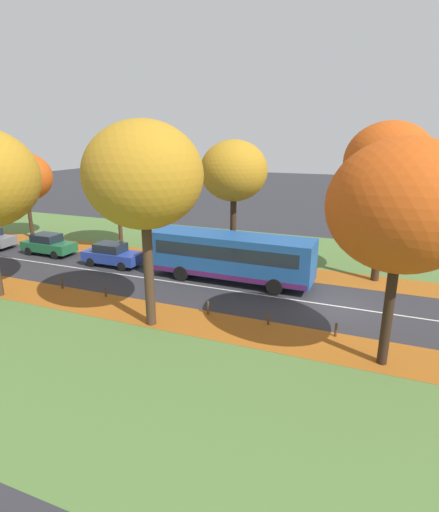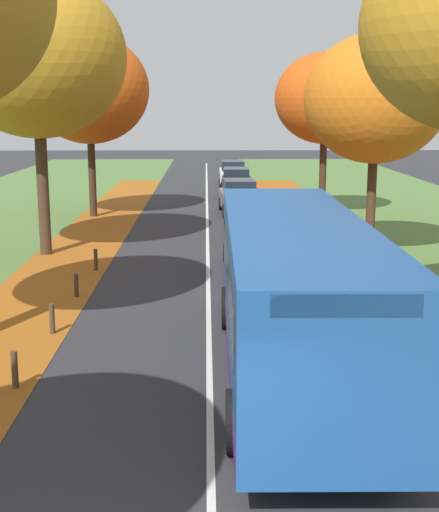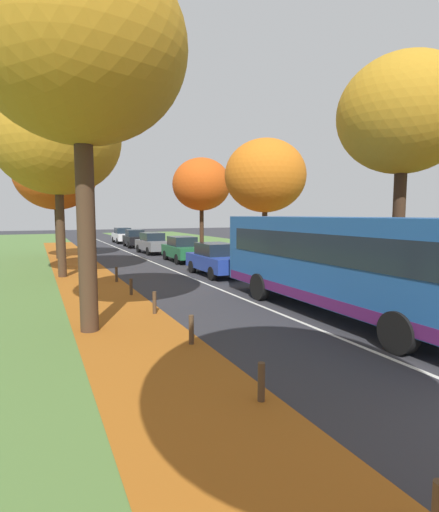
{
  "view_description": "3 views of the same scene",
  "coord_description": "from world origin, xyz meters",
  "px_view_note": "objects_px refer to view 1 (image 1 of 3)",
  "views": [
    {
      "loc": [
        -20.83,
        -1.36,
        8.81
      ],
      "look_at": [
        -0.17,
        6.93,
        2.12
      ],
      "focal_mm": 28.0,
      "sensor_mm": 36.0,
      "label": 1
    },
    {
      "loc": [
        -0.05,
        -6.05,
        5.01
      ],
      "look_at": [
        0.25,
        9.83,
        1.7
      ],
      "focal_mm": 50.0,
      "sensor_mm": 36.0,
      "label": 2
    },
    {
      "loc": [
        -6.78,
        -2.38,
        3.07
      ],
      "look_at": [
        -0.3,
        11.62,
        1.45
      ],
      "focal_mm": 28.0,
      "sensor_mm": 36.0,
      "label": 3
    }
  ],
  "objects_px": {
    "bollard_fifth": "(105,291)",
    "tree_right_far": "(25,177)",
    "car_blue_lead": "(112,254)",
    "bollard_second": "(268,318)",
    "bollard_third": "(208,308)",
    "tree_left_near": "(144,176)",
    "bollard_fourth": "(154,299)",
    "tree_right_nearest": "(388,162)",
    "tree_right_mid": "(117,183)",
    "bollard_sixth": "(62,283)",
    "tree_right_near": "(234,171)",
    "bus": "(230,255)",
    "tree_left_nearest": "(402,206)",
    "car_green_following": "(48,244)",
    "bollard_nearest": "(336,330)"
  },
  "relations": [
    {
      "from": "tree_right_far",
      "to": "bollard_sixth",
      "type": "height_order",
      "value": "tree_right_far"
    },
    {
      "from": "tree_left_nearest",
      "to": "car_green_following",
      "type": "height_order",
      "value": "tree_left_nearest"
    },
    {
      "from": "tree_right_near",
      "to": "bollard_fourth",
      "type": "xyz_separation_m",
      "value": [
        -8.73,
        1.37,
        -6.18
      ]
    },
    {
      "from": "bollard_sixth",
      "to": "bus",
      "type": "relative_size",
      "value": 0.07
    },
    {
      "from": "bollard_sixth",
      "to": "car_green_following",
      "type": "bearing_deg",
      "value": 49.12
    },
    {
      "from": "tree_left_near",
      "to": "tree_right_far",
      "type": "distance_m",
      "value": 22.12
    },
    {
      "from": "tree_left_near",
      "to": "tree_right_far",
      "type": "bearing_deg",
      "value": 59.98
    },
    {
      "from": "tree_right_nearest",
      "to": "bollard_sixth",
      "type": "height_order",
      "value": "tree_right_nearest"
    },
    {
      "from": "car_blue_lead",
      "to": "bollard_second",
      "type": "bearing_deg",
      "value": -111.18
    },
    {
      "from": "tree_left_nearest",
      "to": "tree_right_nearest",
      "type": "relative_size",
      "value": 0.91
    },
    {
      "from": "tree_right_nearest",
      "to": "tree_right_mid",
      "type": "xyz_separation_m",
      "value": [
        0.46,
        19.56,
        -2.07
      ]
    },
    {
      "from": "car_blue_lead",
      "to": "tree_left_nearest",
      "type": "bearing_deg",
      "value": -110.17
    },
    {
      "from": "tree_right_nearest",
      "to": "bollard_sixth",
      "type": "relative_size",
      "value": 14.08
    },
    {
      "from": "tree_left_near",
      "to": "bollard_second",
      "type": "bearing_deg",
      "value": -68.87
    },
    {
      "from": "bollard_fourth",
      "to": "tree_left_near",
      "type": "bearing_deg",
      "value": -152.69
    },
    {
      "from": "bus",
      "to": "car_blue_lead",
      "type": "distance_m",
      "value": 8.88
    },
    {
      "from": "tree_right_far",
      "to": "bus",
      "type": "height_order",
      "value": "tree_right_far"
    },
    {
      "from": "tree_left_near",
      "to": "tree_right_near",
      "type": "xyz_separation_m",
      "value": [
        10.78,
        -0.31,
        -0.61
      ]
    },
    {
      "from": "tree_left_nearest",
      "to": "tree_right_far",
      "type": "height_order",
      "value": "tree_left_nearest"
    },
    {
      "from": "bollard_fifth",
      "to": "tree_right_nearest",
      "type": "bearing_deg",
      "value": -58.68
    },
    {
      "from": "tree_right_mid",
      "to": "bollard_sixth",
      "type": "relative_size",
      "value": 10.78
    },
    {
      "from": "tree_left_near",
      "to": "bollard_third",
      "type": "height_order",
      "value": "tree_left_near"
    },
    {
      "from": "bus",
      "to": "tree_left_nearest",
      "type": "bearing_deg",
      "value": -126.78
    },
    {
      "from": "bollard_third",
      "to": "car_blue_lead",
      "type": "relative_size",
      "value": 0.17
    },
    {
      "from": "tree_right_far",
      "to": "bollard_nearest",
      "type": "height_order",
      "value": "tree_right_far"
    },
    {
      "from": "bollard_fifth",
      "to": "bollard_sixth",
      "type": "distance_m",
      "value": 3.19
    },
    {
      "from": "tree_left_near",
      "to": "car_green_following",
      "type": "bearing_deg",
      "value": 61.38
    },
    {
      "from": "tree_right_mid",
      "to": "bollard_nearest",
      "type": "bearing_deg",
      "value": -116.76
    },
    {
      "from": "bollard_nearest",
      "to": "bus",
      "type": "bearing_deg",
      "value": 53.87
    },
    {
      "from": "tree_right_nearest",
      "to": "bollard_nearest",
      "type": "relative_size",
      "value": 14.63
    },
    {
      "from": "tree_right_nearest",
      "to": "bus",
      "type": "height_order",
      "value": "tree_right_nearest"
    },
    {
      "from": "tree_right_near",
      "to": "car_green_following",
      "type": "bearing_deg",
      "value": 103.36
    },
    {
      "from": "tree_right_mid",
      "to": "car_green_following",
      "type": "relative_size",
      "value": 1.76
    },
    {
      "from": "tree_right_nearest",
      "to": "tree_right_far",
      "type": "relative_size",
      "value": 1.29
    },
    {
      "from": "tree_left_near",
      "to": "bollard_fourth",
      "type": "bearing_deg",
      "value": 27.31
    },
    {
      "from": "tree_left_near",
      "to": "bollard_sixth",
      "type": "height_order",
      "value": "tree_left_near"
    },
    {
      "from": "tree_left_near",
      "to": "car_green_following",
      "type": "xyz_separation_m",
      "value": [
        7.46,
        13.67,
        -6.33
      ]
    },
    {
      "from": "bollard_sixth",
      "to": "bollard_nearest",
      "type": "bearing_deg",
      "value": -90.17
    },
    {
      "from": "bollard_sixth",
      "to": "car_blue_lead",
      "type": "xyz_separation_m",
      "value": [
        4.92,
        -0.05,
        0.47
      ]
    },
    {
      "from": "tree_right_mid",
      "to": "tree_right_far",
      "type": "distance_m",
      "value": 9.52
    },
    {
      "from": "bollard_fifth",
      "to": "tree_right_far",
      "type": "bearing_deg",
      "value": 58.76
    },
    {
      "from": "tree_right_nearest",
      "to": "car_green_following",
      "type": "relative_size",
      "value": 2.29
    },
    {
      "from": "tree_right_nearest",
      "to": "tree_right_far",
      "type": "distance_m",
      "value": 29.14
    },
    {
      "from": "bollard_nearest",
      "to": "bollard_second",
      "type": "height_order",
      "value": "bollard_nearest"
    },
    {
      "from": "bollard_third",
      "to": "tree_right_far",
      "type": "bearing_deg",
      "value": 67.06
    },
    {
      "from": "tree_right_near",
      "to": "bus",
      "type": "height_order",
      "value": "tree_right_near"
    },
    {
      "from": "tree_right_near",
      "to": "car_green_following",
      "type": "height_order",
      "value": "tree_right_near"
    },
    {
      "from": "tree_left_near",
      "to": "bollard_fourth",
      "type": "xyz_separation_m",
      "value": [
        2.05,
        1.06,
        -6.79
      ]
    },
    {
      "from": "tree_left_nearest",
      "to": "bollard_fifth",
      "type": "height_order",
      "value": "tree_left_nearest"
    },
    {
      "from": "bollard_second",
      "to": "tree_right_far",
      "type": "bearing_deg",
      "value": 69.82
    }
  ]
}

